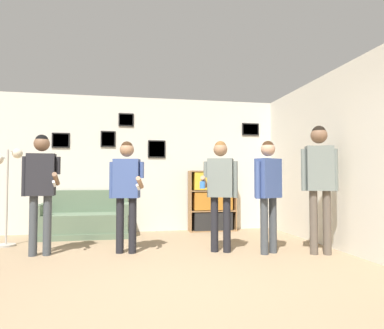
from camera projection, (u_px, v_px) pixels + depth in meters
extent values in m
plane|color=#937A5B|center=(165.00, 295.00, 3.09)|extent=(20.00, 20.00, 0.00)
cube|color=silver|center=(145.00, 164.00, 6.92)|extent=(7.83, 0.06, 2.70)
cube|color=black|center=(157.00, 149.00, 6.93)|extent=(0.35, 0.02, 0.35)
cube|color=#B2B2BC|center=(157.00, 149.00, 6.93)|extent=(0.31, 0.01, 0.31)
cube|color=black|center=(108.00, 139.00, 6.76)|extent=(0.28, 0.02, 0.32)
cube|color=gray|center=(108.00, 139.00, 6.76)|extent=(0.24, 0.01, 0.27)
cube|color=black|center=(61.00, 140.00, 6.60)|extent=(0.33, 0.02, 0.29)
cube|color=gray|center=(61.00, 140.00, 6.59)|extent=(0.28, 0.01, 0.25)
cube|color=black|center=(250.00, 129.00, 7.33)|extent=(0.37, 0.02, 0.26)
cube|color=gray|center=(251.00, 129.00, 7.32)|extent=(0.33, 0.01, 0.22)
cube|color=black|center=(126.00, 120.00, 6.84)|extent=(0.30, 0.02, 0.26)
cube|color=gray|center=(126.00, 120.00, 6.84)|extent=(0.25, 0.01, 0.22)
cube|color=silver|center=(321.00, 160.00, 5.53)|extent=(0.06, 6.21, 2.70)
cube|color=#5B7056|center=(85.00, 234.00, 6.20)|extent=(1.60, 0.80, 0.10)
cube|color=#5B7056|center=(85.00, 222.00, 6.21)|extent=(1.54, 0.74, 0.32)
cube|color=#5B7056|center=(87.00, 201.00, 6.55)|extent=(1.54, 0.14, 0.41)
cube|color=#5B7056|center=(41.00, 209.00, 6.08)|extent=(0.12, 0.74, 0.18)
cube|color=#5B7056|center=(126.00, 208.00, 6.36)|extent=(0.12, 0.74, 0.18)
cube|color=olive|center=(190.00, 201.00, 6.84)|extent=(0.02, 0.30, 1.21)
cube|color=olive|center=(234.00, 201.00, 7.01)|extent=(0.02, 0.30, 1.21)
cube|color=olive|center=(211.00, 200.00, 7.06)|extent=(0.95, 0.01, 1.21)
cube|color=olive|center=(212.00, 230.00, 6.90)|extent=(0.90, 0.30, 0.02)
cube|color=olive|center=(212.00, 172.00, 6.95)|extent=(0.90, 0.30, 0.02)
cube|color=olive|center=(212.00, 211.00, 6.92)|extent=(0.90, 0.30, 0.02)
cube|color=olive|center=(212.00, 191.00, 6.93)|extent=(0.90, 0.30, 0.02)
cube|color=black|center=(212.00, 221.00, 6.90)|extent=(0.78, 0.26, 0.35)
cube|color=#B77023|center=(212.00, 201.00, 6.91)|extent=(0.78, 0.26, 0.35)
cube|color=gold|center=(212.00, 181.00, 6.93)|extent=(0.78, 0.26, 0.35)
cylinder|color=#ADA89E|center=(6.00, 245.00, 5.34)|extent=(0.28, 0.28, 0.03)
cylinder|color=#ADA89E|center=(7.00, 197.00, 5.37)|extent=(0.03, 0.03, 1.48)
cylinder|color=#ADA89E|center=(13.00, 152.00, 5.41)|extent=(0.02, 0.16, 0.02)
sphere|color=beige|center=(18.00, 153.00, 5.42)|extent=(0.16, 0.16, 0.16)
cylinder|color=#ADA89E|center=(3.00, 158.00, 5.38)|extent=(0.02, 0.16, 0.02)
cylinder|color=#3D4247|center=(33.00, 226.00, 4.67)|extent=(0.11, 0.11, 0.82)
cylinder|color=#3D4247|center=(47.00, 225.00, 4.71)|extent=(0.11, 0.11, 0.82)
cube|color=#232328|center=(41.00, 175.00, 4.72)|extent=(0.37, 0.21, 0.58)
sphere|color=brown|center=(42.00, 144.00, 4.74)|extent=(0.21, 0.21, 0.21)
sphere|color=black|center=(42.00, 141.00, 4.74)|extent=(0.18, 0.18, 0.18)
cylinder|color=#232328|center=(58.00, 166.00, 4.77)|extent=(0.07, 0.07, 0.25)
cylinder|color=brown|center=(56.00, 179.00, 4.63)|extent=(0.07, 0.30, 0.18)
cylinder|color=white|center=(54.00, 184.00, 4.50)|extent=(0.04, 0.14, 0.09)
cylinder|color=#232328|center=(24.00, 176.00, 4.67)|extent=(0.07, 0.07, 0.55)
cylinder|color=black|center=(120.00, 225.00, 4.85)|extent=(0.11, 0.11, 0.78)
cylinder|color=black|center=(133.00, 225.00, 4.85)|extent=(0.11, 0.11, 0.78)
cube|color=#384C84|center=(127.00, 178.00, 4.88)|extent=(0.40, 0.28, 0.55)
sphere|color=#997051|center=(127.00, 150.00, 4.90)|extent=(0.20, 0.20, 0.20)
sphere|color=#382314|center=(127.00, 147.00, 4.90)|extent=(0.17, 0.17, 0.17)
cylinder|color=#384C84|center=(142.00, 170.00, 4.87)|extent=(0.07, 0.07, 0.23)
cylinder|color=#997051|center=(140.00, 183.00, 4.74)|extent=(0.13, 0.29, 0.18)
cylinder|color=white|center=(138.00, 187.00, 4.61)|extent=(0.06, 0.15, 0.09)
cylinder|color=#384C84|center=(112.00, 180.00, 4.88)|extent=(0.07, 0.07, 0.52)
cylinder|color=black|center=(214.00, 224.00, 4.95)|extent=(0.11, 0.11, 0.79)
cylinder|color=black|center=(227.00, 225.00, 4.91)|extent=(0.11, 0.11, 0.79)
cube|color=slate|center=(220.00, 178.00, 4.96)|extent=(0.41, 0.33, 0.56)
sphere|color=#997051|center=(220.00, 149.00, 4.97)|extent=(0.20, 0.20, 0.20)
sphere|color=brown|center=(220.00, 147.00, 4.98)|extent=(0.17, 0.17, 0.17)
cylinder|color=slate|center=(235.00, 179.00, 4.91)|extent=(0.07, 0.07, 0.53)
cylinder|color=slate|center=(206.00, 170.00, 5.01)|extent=(0.07, 0.07, 0.24)
cylinder|color=#997051|center=(204.00, 182.00, 4.88)|extent=(0.17, 0.29, 0.18)
cylinder|color=blue|center=(202.00, 185.00, 4.75)|extent=(0.08, 0.08, 0.10)
cylinder|color=#3D4247|center=(264.00, 226.00, 4.77)|extent=(0.11, 0.11, 0.78)
cylinder|color=#3D4247|center=(273.00, 225.00, 4.88)|extent=(0.11, 0.11, 0.78)
cube|color=#384C84|center=(268.00, 178.00, 4.85)|extent=(0.41, 0.34, 0.55)
sphere|color=tan|center=(268.00, 149.00, 4.87)|extent=(0.20, 0.20, 0.20)
sphere|color=#382314|center=(268.00, 147.00, 4.87)|extent=(0.17, 0.17, 0.17)
cylinder|color=#384C84|center=(278.00, 180.00, 4.98)|extent=(0.07, 0.07, 0.52)
cylinder|color=#384C84|center=(258.00, 180.00, 4.72)|extent=(0.07, 0.07, 0.52)
cylinder|color=brown|center=(314.00, 222.00, 4.78)|extent=(0.11, 0.11, 0.89)
cylinder|color=brown|center=(327.00, 223.00, 4.75)|extent=(0.11, 0.11, 0.89)
cube|color=slate|center=(319.00, 168.00, 4.80)|extent=(0.40, 0.30, 0.63)
sphere|color=brown|center=(319.00, 135.00, 4.82)|extent=(0.23, 0.23, 0.23)
sphere|color=black|center=(319.00, 133.00, 4.82)|extent=(0.19, 0.19, 0.19)
cylinder|color=slate|center=(335.00, 170.00, 4.77)|extent=(0.07, 0.07, 0.59)
cylinder|color=slate|center=(304.00, 170.00, 4.82)|extent=(0.07, 0.07, 0.59)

